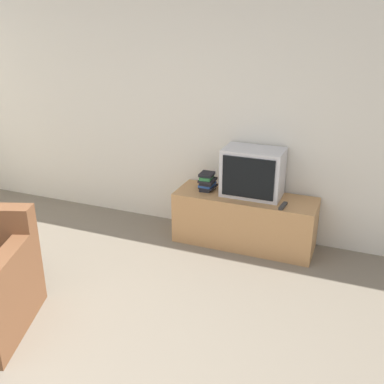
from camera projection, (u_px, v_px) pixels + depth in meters
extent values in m
cube|color=silver|center=(178.00, 110.00, 4.84)|extent=(9.00, 0.06, 2.60)
cube|color=tan|center=(244.00, 220.00, 4.66)|extent=(1.44, 0.49, 0.54)
cube|color=silver|center=(253.00, 172.00, 4.51)|extent=(0.60, 0.37, 0.49)
cube|color=black|center=(248.00, 178.00, 4.34)|extent=(0.52, 0.01, 0.41)
cube|color=brown|center=(13.00, 292.00, 3.34)|extent=(0.42, 0.87, 0.68)
cube|color=black|center=(206.00, 188.00, 4.71)|extent=(0.13, 0.18, 0.03)
cube|color=black|center=(208.00, 186.00, 4.70)|extent=(0.16, 0.19, 0.02)
cube|color=#23478E|center=(207.00, 185.00, 4.70)|extent=(0.14, 0.19, 0.02)
cube|color=black|center=(207.00, 182.00, 4.68)|extent=(0.14, 0.18, 0.03)
cube|color=black|center=(208.00, 180.00, 4.66)|extent=(0.16, 0.20, 0.02)
cube|color=#2D753D|center=(207.00, 177.00, 4.67)|extent=(0.13, 0.21, 0.03)
cube|color=black|center=(207.00, 174.00, 4.66)|extent=(0.14, 0.17, 0.03)
cube|color=#2D2D2D|center=(283.00, 206.00, 4.30)|extent=(0.06, 0.18, 0.02)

